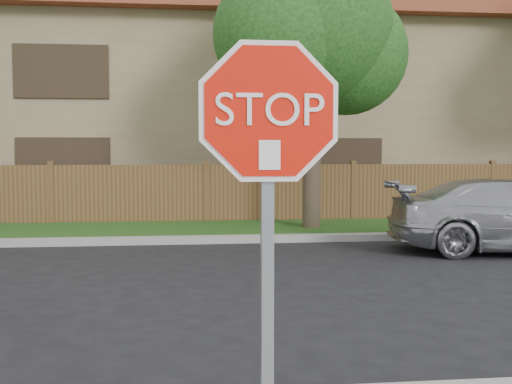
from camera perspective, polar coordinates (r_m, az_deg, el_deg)
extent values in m
cube|color=gray|center=(12.82, -4.32, -4.53)|extent=(70.00, 0.30, 0.15)
cube|color=#1E4714|center=(14.46, -4.55, -3.64)|extent=(70.00, 3.00, 0.12)
cube|color=#53371D|center=(15.98, -4.74, -0.26)|extent=(70.00, 0.12, 1.60)
cube|color=#8A7755|center=(21.56, -5.19, 6.66)|extent=(34.00, 8.00, 6.00)
cube|color=brown|center=(21.96, -5.24, 15.16)|extent=(35.20, 9.20, 0.50)
cube|color=brown|center=(22.08, -5.25, 16.68)|extent=(33.00, 5.50, 0.70)
cylinder|color=#382B21|center=(14.53, 5.35, 3.91)|extent=(0.44, 0.44, 3.92)
sphere|color=#163811|center=(14.83, 5.42, 15.34)|extent=(3.80, 3.80, 3.80)
sphere|color=#163811|center=(15.22, 8.58, 12.88)|extent=(3.00, 3.00, 3.00)
sphere|color=#163811|center=(14.25, 2.50, 14.68)|extent=(3.20, 3.20, 3.20)
cube|color=gray|center=(3.20, 1.07, -8.72)|extent=(0.07, 0.06, 2.30)
cylinder|color=white|center=(3.06, 1.25, 7.67)|extent=(1.01, 0.02, 1.01)
cylinder|color=red|center=(3.05, 1.28, 7.69)|extent=(0.93, 0.02, 0.93)
cube|color=white|center=(3.03, 1.31, 3.55)|extent=(0.11, 0.00, 0.15)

